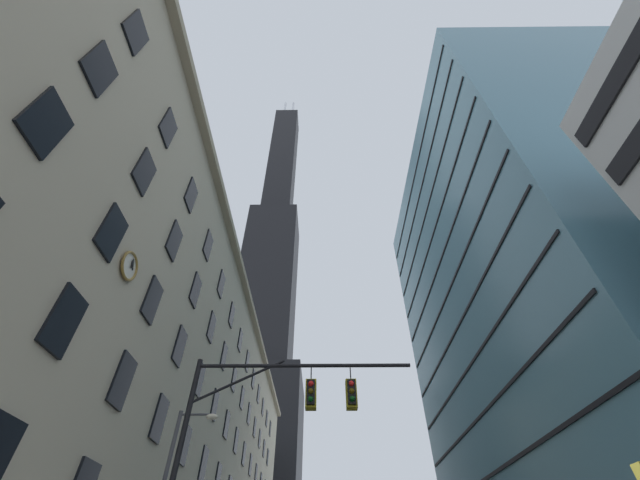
# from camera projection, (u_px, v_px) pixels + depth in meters

# --- Properties ---
(station_building) EXTENTS (15.87, 73.63, 26.78)m
(station_building) POSITION_uv_depth(u_px,v_px,m) (156.00, 423.00, 36.44)
(station_building) COLOR #BCAF93
(station_building) RESTS_ON ground
(dark_skyscraper) EXTENTS (25.80, 25.80, 209.31)m
(dark_skyscraper) POSITION_uv_depth(u_px,v_px,m) (264.00, 321.00, 117.78)
(dark_skyscraper) COLOR black
(dark_skyscraper) RESTS_ON ground
(glass_office_midrise) EXTENTS (19.92, 36.18, 47.92)m
(glass_office_midrise) POSITION_uv_depth(u_px,v_px,m) (543.00, 294.00, 38.73)
(glass_office_midrise) COLOR teal
(glass_office_midrise) RESTS_ON ground
(traffic_signal_mast) EXTENTS (8.41, 0.63, 7.99)m
(traffic_signal_mast) POSITION_uv_depth(u_px,v_px,m) (275.00, 421.00, 13.10)
(traffic_signal_mast) COLOR black
(traffic_signal_mast) RESTS_ON sidewalk_left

